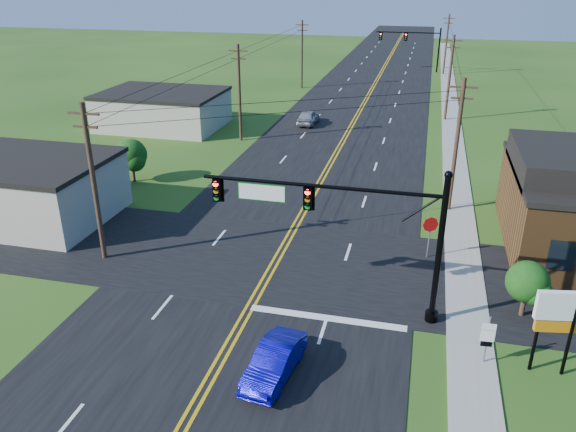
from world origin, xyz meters
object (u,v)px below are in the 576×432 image
(route_sign, at_px, (487,337))
(stop_sign, at_px, (430,229))
(blue_car, at_px, (274,362))
(signal_mast_main, at_px, (341,220))
(signal_mast_far, at_px, (411,42))

(route_sign, distance_m, stop_sign, 9.47)
(blue_car, distance_m, route_sign, 8.83)
(signal_mast_main, distance_m, signal_mast_far, 72.00)
(signal_mast_far, bearing_deg, signal_mast_main, -90.08)
(signal_mast_main, xyz_separation_m, route_sign, (6.64, -2.67, -3.41))
(blue_car, relative_size, stop_sign, 1.60)
(signal_mast_main, relative_size, stop_sign, 4.42)
(signal_mast_far, bearing_deg, route_sign, -85.00)
(signal_mast_main, distance_m, blue_car, 7.07)
(blue_car, height_order, route_sign, route_sign)
(stop_sign, bearing_deg, blue_car, -136.00)
(route_sign, bearing_deg, signal_mast_far, 91.37)
(blue_car, bearing_deg, signal_mast_far, 96.31)
(stop_sign, bearing_deg, signal_mast_main, -142.75)
(signal_mast_far, relative_size, blue_car, 2.69)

